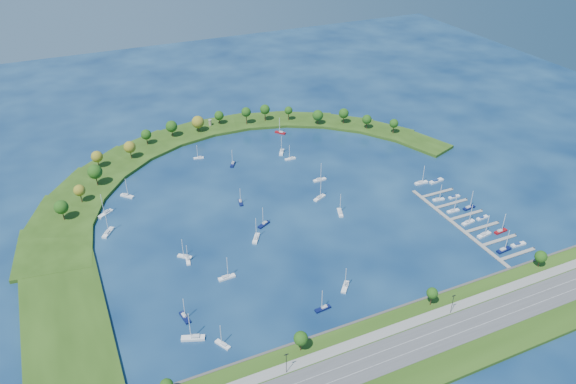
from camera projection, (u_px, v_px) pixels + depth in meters
name	position (u px, v px, depth m)	size (l,w,h in m)	color
ground	(284.00, 204.00, 322.48)	(700.00, 700.00, 0.00)	#071C44
south_shoreline	(404.00, 347.00, 226.46)	(420.00, 43.10, 11.60)	#274512
breakwater	(185.00, 181.00, 343.53)	(286.74, 247.64, 2.00)	#274512
breakwater_trees	(210.00, 135.00, 379.22)	(236.94, 94.48, 14.04)	#382314
harbor_tower	(210.00, 123.00, 410.89)	(2.60, 2.60, 4.58)	gray
dock_system	(468.00, 223.00, 304.88)	(24.28, 82.00, 1.60)	gray
moored_boat_0	(106.00, 213.00, 312.08)	(9.37, 7.79, 14.13)	white
moored_boat_1	(223.00, 344.00, 228.14)	(5.37, 7.57, 10.98)	white
moored_boat_2	(108.00, 232.00, 296.20)	(7.80, 9.51, 14.27)	white
moored_boat_3	(340.00, 212.00, 313.05)	(5.11, 8.86, 12.58)	white
moored_boat_4	(193.00, 337.00, 231.12)	(10.33, 6.20, 14.69)	white
moored_boat_5	(320.00, 197.00, 326.65)	(9.09, 5.93, 13.02)	white
moored_boat_6	(280.00, 132.00, 404.40)	(7.04, 7.98, 12.27)	maroon
moored_boat_7	(290.00, 158.00, 369.40)	(7.46, 2.26, 10.89)	white
moored_boat_8	(185.00, 256.00, 278.58)	(7.23, 6.59, 11.26)	white
moored_boat_9	(282.00, 152.00, 377.45)	(6.58, 8.85, 12.95)	white
moored_boat_10	(323.00, 308.00, 246.41)	(7.84, 2.85, 11.29)	#0A1142
moored_boat_11	(256.00, 238.00, 291.76)	(6.97, 8.93, 13.21)	white
moored_boat_12	(185.00, 317.00, 241.65)	(3.48, 8.42, 12.01)	#0A1142
moored_boat_13	(199.00, 157.00, 370.48)	(7.00, 3.21, 9.93)	white
moored_boat_14	(320.00, 179.00, 344.99)	(8.50, 2.62, 12.39)	white
moored_boat_15	(264.00, 224.00, 303.00)	(8.29, 5.85, 12.01)	#0A1142
moored_boat_16	(127.00, 195.00, 328.54)	(7.74, 7.88, 12.68)	white
moored_boat_17	(240.00, 202.00, 322.52)	(3.37, 7.47, 10.60)	#0A1142
moored_boat_18	(227.00, 277.00, 264.58)	(8.59, 2.77, 12.49)	white
moored_boat_19	(188.00, 260.00, 275.93)	(3.26, 7.33, 10.41)	white
moored_boat_20	(345.00, 286.00, 258.91)	(7.36, 7.84, 12.36)	white
moored_boat_21	(233.00, 164.00, 362.71)	(5.96, 7.92, 11.62)	#0A1142
docked_boat_0	(504.00, 250.00, 283.14)	(8.88, 3.17, 12.79)	#0A1142
docked_boat_1	(518.00, 244.00, 287.42)	(8.47, 2.73, 1.71)	white
docked_boat_2	(484.00, 234.00, 294.60)	(9.13, 3.79, 13.02)	white
docked_boat_3	(501.00, 231.00, 297.41)	(8.15, 2.79, 11.78)	maroon
docked_boat_4	(468.00, 222.00, 304.61)	(8.63, 3.51, 12.32)	white
docked_boat_5	(482.00, 218.00, 308.83)	(7.75, 2.73, 1.55)	white
docked_boat_6	(453.00, 210.00, 314.70)	(7.67, 2.35, 11.19)	white
docked_boat_7	(469.00, 207.00, 317.46)	(8.22, 3.04, 11.81)	#0A1142
docked_boat_8	(438.00, 199.00, 325.25)	(7.49, 3.15, 10.68)	white
docked_boat_9	(454.00, 197.00, 327.94)	(7.55, 2.30, 1.53)	white
docked_boat_10	(421.00, 182.00, 341.89)	(8.72, 2.82, 12.67)	white
docked_boat_11	(436.00, 181.00, 343.77)	(10.09, 3.84, 2.01)	white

